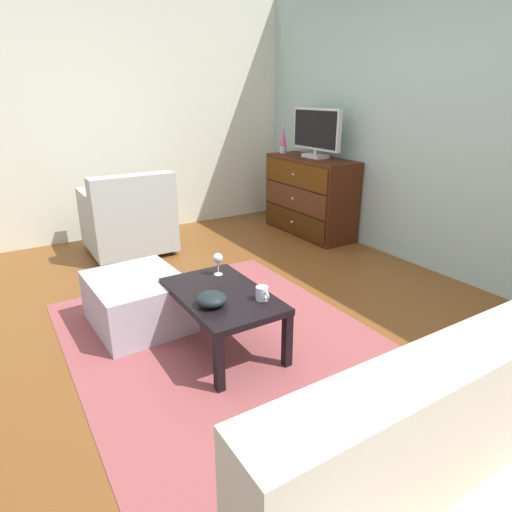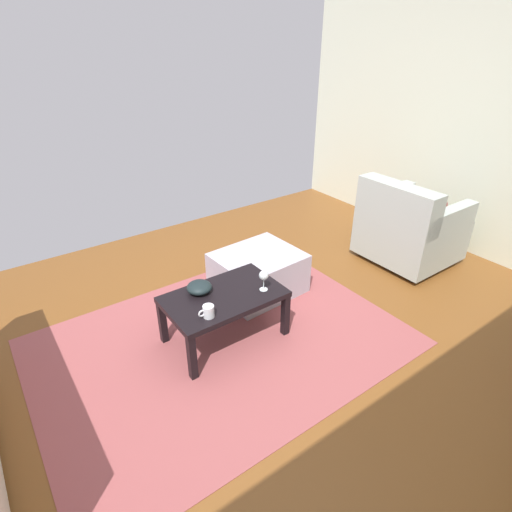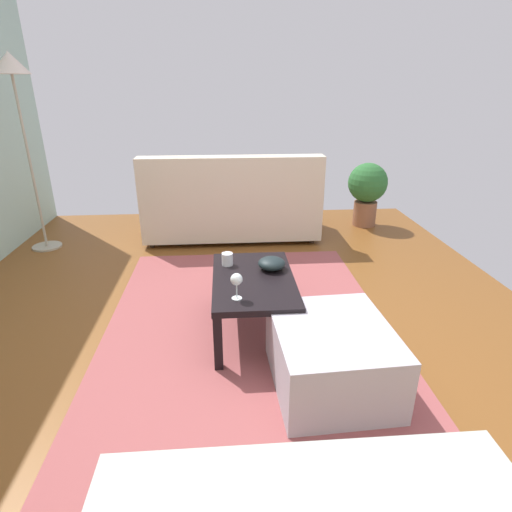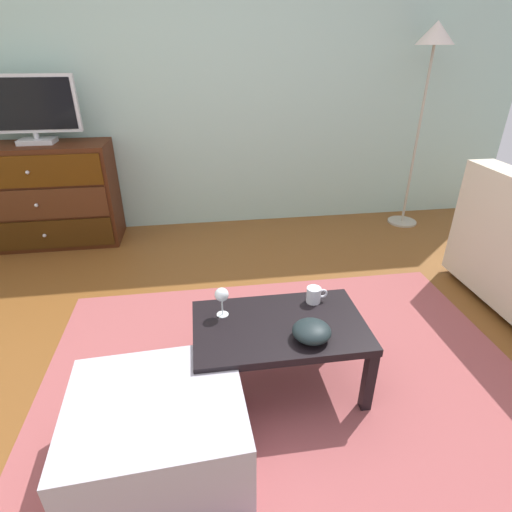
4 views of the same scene
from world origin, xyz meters
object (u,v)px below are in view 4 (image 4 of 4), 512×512
(coffee_table, at_px, (279,332))
(standing_lamp, at_px, (432,55))
(mug, at_px, (314,295))
(bowl_decorative, at_px, (312,331))
(dresser, at_px, (46,196))
(tv, at_px, (29,108))
(ottoman, at_px, (159,432))
(wine_glass, at_px, (222,296))

(coffee_table, height_order, standing_lamp, standing_lamp)
(mug, distance_m, bowl_decorative, 0.31)
(dresser, xyz_separation_m, tv, (0.04, 0.02, 0.72))
(tv, height_order, standing_lamp, standing_lamp)
(coffee_table, bearing_deg, standing_lamp, 49.49)
(tv, height_order, ottoman, tv)
(bowl_decorative, xyz_separation_m, standing_lamp, (1.56, 2.10, 1.11))
(tv, relative_size, ottoman, 1.08)
(ottoman, bearing_deg, tv, 113.73)
(ottoman, bearing_deg, coffee_table, 33.00)
(coffee_table, bearing_deg, tv, 128.74)
(bowl_decorative, distance_m, ottoman, 0.78)
(ottoman, bearing_deg, dresser, 114.63)
(tv, xyz_separation_m, coffee_table, (1.64, -2.05, -0.83))
(coffee_table, xyz_separation_m, ottoman, (-0.58, -0.38, -0.15))
(dresser, distance_m, ottoman, 2.65)
(dresser, bearing_deg, standing_lamp, -0.82)
(tv, distance_m, wine_glass, 2.46)
(wine_glass, distance_m, mug, 0.50)
(mug, xyz_separation_m, bowl_decorative, (-0.09, -0.29, -0.00))
(mug, bearing_deg, bowl_decorative, -107.92)
(bowl_decorative, relative_size, standing_lamp, 0.10)
(dresser, height_order, mug, dresser)
(tv, xyz_separation_m, bowl_decorative, (1.76, -2.18, -0.74))
(wine_glass, relative_size, mug, 1.38)
(wine_glass, relative_size, ottoman, 0.22)
(coffee_table, relative_size, wine_glass, 5.38)
(coffee_table, distance_m, bowl_decorative, 0.20)
(ottoman, relative_size, standing_lamp, 0.39)
(dresser, relative_size, standing_lamp, 0.66)
(standing_lamp, bearing_deg, tv, 178.76)
(dresser, bearing_deg, ottoman, -65.37)
(standing_lamp, bearing_deg, ottoman, -133.95)
(coffee_table, xyz_separation_m, wine_glass, (-0.27, 0.11, 0.17))
(tv, xyz_separation_m, wine_glass, (1.37, -1.93, -0.66))
(mug, bearing_deg, tv, 134.62)
(mug, distance_m, standing_lamp, 2.58)
(tv, height_order, bowl_decorative, tv)
(bowl_decorative, relative_size, ottoman, 0.26)
(dresser, bearing_deg, tv, 34.24)
(wine_glass, xyz_separation_m, standing_lamp, (1.96, 1.86, 1.03))
(dresser, height_order, coffee_table, dresser)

